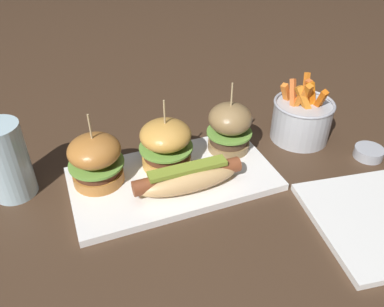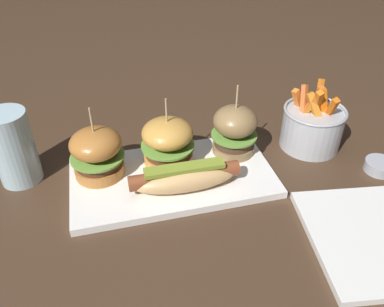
% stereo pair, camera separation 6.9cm
% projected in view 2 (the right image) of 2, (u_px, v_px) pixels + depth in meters
% --- Properties ---
extents(ground_plane, '(3.00, 3.00, 0.00)m').
position_uv_depth(ground_plane, '(173.00, 180.00, 0.72)').
color(ground_plane, '#422D1E').
extents(platter_main, '(0.36, 0.19, 0.01)m').
position_uv_depth(platter_main, '(173.00, 177.00, 0.71)').
color(platter_main, white).
rests_on(platter_main, ground).
extents(hot_dog, '(0.19, 0.06, 0.05)m').
position_uv_depth(hot_dog, '(185.00, 177.00, 0.67)').
color(hot_dog, tan).
rests_on(hot_dog, platter_main).
extents(slider_left, '(0.10, 0.10, 0.14)m').
position_uv_depth(slider_left, '(97.00, 153.00, 0.69)').
color(slider_left, '#B47031').
rests_on(slider_left, platter_main).
extents(slider_center, '(0.10, 0.10, 0.14)m').
position_uv_depth(slider_center, '(167.00, 142.00, 0.71)').
color(slider_center, gold).
rests_on(slider_center, platter_main).
extents(slider_right, '(0.09, 0.09, 0.14)m').
position_uv_depth(slider_right, '(235.00, 130.00, 0.74)').
color(slider_right, olive).
rests_on(slider_right, platter_main).
extents(fries_bucket, '(0.12, 0.12, 0.13)m').
position_uv_depth(fries_bucket, '(312.00, 126.00, 0.78)').
color(fries_bucket, '#B7BABF').
rests_on(fries_bucket, ground).
extents(sauce_ramekin, '(0.06, 0.06, 0.02)m').
position_uv_depth(sauce_ramekin, '(380.00, 166.00, 0.74)').
color(sauce_ramekin, '#A8AAB2').
rests_on(sauce_ramekin, ground).
extents(side_plate, '(0.24, 0.24, 0.01)m').
position_uv_depth(side_plate, '(379.00, 237.00, 0.60)').
color(side_plate, white).
rests_on(side_plate, ground).
extents(water_glass, '(0.07, 0.07, 0.14)m').
position_uv_depth(water_glass, '(13.00, 148.00, 0.68)').
color(water_glass, silver).
rests_on(water_glass, ground).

